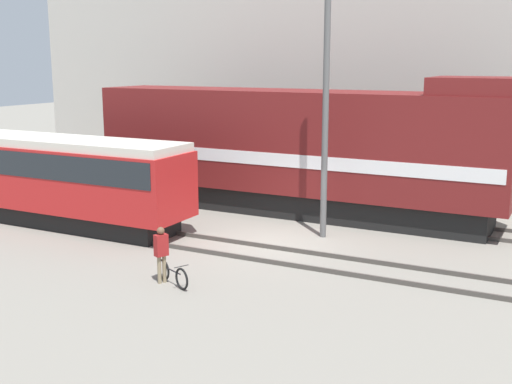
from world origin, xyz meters
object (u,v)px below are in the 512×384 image
(freight_locomotive, at_px, (296,150))
(bicycle, at_px, (172,274))
(utility_pole_left, at_px, (325,121))
(person, at_px, (161,249))
(streetcar, at_px, (68,176))

(freight_locomotive, xyz_separation_m, bicycle, (0.43, -9.41, -2.28))
(bicycle, bearing_deg, utility_pole_left, 73.75)
(utility_pole_left, bearing_deg, freight_locomotive, 128.89)
(freight_locomotive, distance_m, person, 9.53)
(streetcar, xyz_separation_m, bicycle, (7.08, -3.63, -1.57))
(streetcar, height_order, bicycle, streetcar)
(utility_pole_left, bearing_deg, person, -109.17)
(person, bearing_deg, bicycle, -2.34)
(person, height_order, utility_pole_left, utility_pole_left)
(streetcar, relative_size, person, 6.05)
(freight_locomotive, bearing_deg, utility_pole_left, -51.11)
(bicycle, bearing_deg, freight_locomotive, 92.63)
(streetcar, xyz_separation_m, utility_pole_left, (8.98, 2.89, 2.18))
(utility_pole_left, bearing_deg, streetcar, -162.15)
(streetcar, bearing_deg, bicycle, -27.13)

